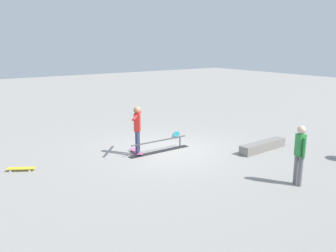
{
  "coord_description": "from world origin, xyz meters",
  "views": [
    {
      "loc": [
        6.87,
        9.9,
        3.67
      ],
      "look_at": [
        0.23,
        0.53,
        1.0
      ],
      "focal_mm": 38.61,
      "sensor_mm": 36.0,
      "label": 1
    }
  ],
  "objects": [
    {
      "name": "skate_ledge",
      "position": [
        -2.78,
        1.98,
        0.15
      ],
      "size": [
        2.09,
        0.5,
        0.31
      ],
      "primitive_type": "cube",
      "rotation": [
        0.0,
        0.0,
        0.06
      ],
      "color": "gray",
      "rests_on": "ground_plane"
    },
    {
      "name": "ground_plane",
      "position": [
        0.0,
        0.0,
        0.0
      ],
      "size": [
        60.0,
        60.0,
        0.0
      ],
      "primitive_type": "plane",
      "color": "gray"
    },
    {
      "name": "loose_skateboard_yellow",
      "position": [
        4.61,
        -0.73,
        0.07
      ],
      "size": [
        0.79,
        0.59,
        0.09
      ],
      "rotation": [
        0.0,
        0.0,
        2.6
      ],
      "color": "yellow",
      "rests_on": "ground_plane"
    },
    {
      "name": "bystander_green_shirt",
      "position": [
        -1.07,
        4.58,
        0.91
      ],
      "size": [
        0.23,
        0.37,
        1.6
      ],
      "rotation": [
        0.0,
        0.0,
        4.47
      ],
      "color": "slate",
      "rests_on": "ground_plane"
    },
    {
      "name": "skateboard_main",
      "position": [
        1.0,
        -0.27,
        0.07
      ],
      "size": [
        0.37,
        0.82,
        0.09
      ],
      "rotation": [
        0.0,
        0.0,
        1.37
      ],
      "color": "#E05993",
      "rests_on": "ground_plane"
    },
    {
      "name": "grind_rail",
      "position": [
        0.23,
        0.03,
        0.18
      ],
      "size": [
        2.39,
        0.28,
        0.42
      ],
      "rotation": [
        0.0,
        0.0,
        0.02
      ],
      "color": "black",
      "rests_on": "ground_plane"
    },
    {
      "name": "loose_skateboard_teal",
      "position": [
        -1.51,
        -1.35,
        0.07
      ],
      "size": [
        0.68,
        0.73,
        0.09
      ],
      "rotation": [
        0.0,
        0.0,
        0.84
      ],
      "color": "teal",
      "rests_on": "ground_plane"
    },
    {
      "name": "skater_main",
      "position": [
        1.05,
        -0.05,
        0.96
      ],
      "size": [
        0.93,
        1.05,
        1.65
      ],
      "rotation": [
        0.0,
        0.0,
        4.0
      ],
      "color": "#2D3351",
      "rests_on": "ground_plane"
    }
  ]
}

